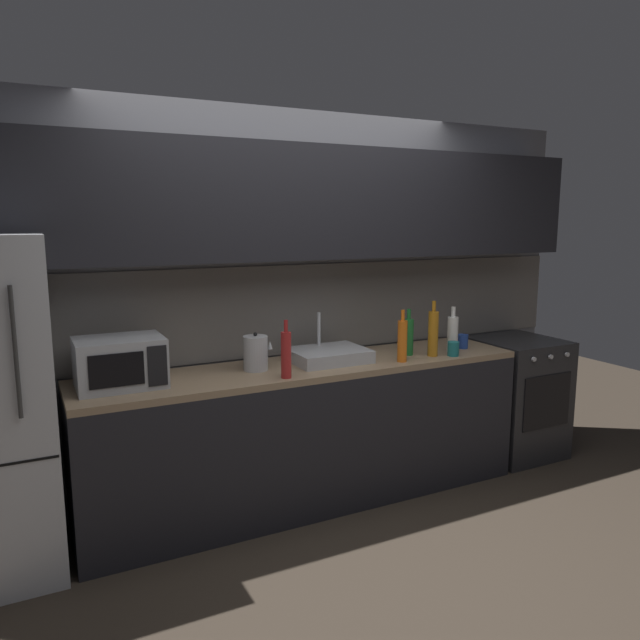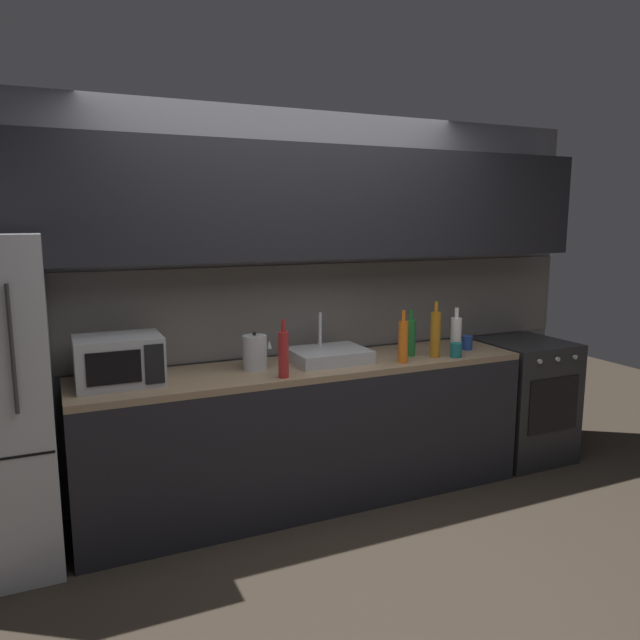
{
  "view_description": "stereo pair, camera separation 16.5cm",
  "coord_description": "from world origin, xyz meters",
  "px_view_note": "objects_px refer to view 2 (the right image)",
  "views": [
    {
      "loc": [
        -1.59,
        -2.39,
        1.8
      ],
      "look_at": [
        0.08,
        0.9,
        1.18
      ],
      "focal_mm": 33.67,
      "sensor_mm": 36.0,
      "label": 1
    },
    {
      "loc": [
        -1.44,
        -2.46,
        1.8
      ],
      "look_at": [
        0.08,
        0.9,
        1.18
      ],
      "focal_mm": 33.67,
      "sensor_mm": 36.0,
      "label": 2
    }
  ],
  "objects_px": {
    "wine_bottle_green": "(410,337)",
    "mug_blue": "(467,343)",
    "oven_range": "(523,399)",
    "kettle": "(255,352)",
    "microwave": "(119,360)",
    "wine_bottle_amber": "(435,334)",
    "wine_bottle_white": "(456,335)",
    "mug_teal": "(456,350)",
    "wine_bottle_orange": "(403,341)",
    "wine_bottle_red": "(283,354)"
  },
  "relations": [
    {
      "from": "microwave",
      "to": "mug_blue",
      "type": "relative_size",
      "value": 4.69
    },
    {
      "from": "wine_bottle_green",
      "to": "wine_bottle_white",
      "type": "height_order",
      "value": "wine_bottle_white"
    },
    {
      "from": "wine_bottle_red",
      "to": "mug_teal",
      "type": "xyz_separation_m",
      "value": [
        1.22,
        0.01,
        -0.09
      ]
    },
    {
      "from": "microwave",
      "to": "wine_bottle_orange",
      "type": "relative_size",
      "value": 1.37
    },
    {
      "from": "wine_bottle_green",
      "to": "wine_bottle_orange",
      "type": "distance_m",
      "value": 0.2
    },
    {
      "from": "oven_range",
      "to": "kettle",
      "type": "relative_size",
      "value": 3.86
    },
    {
      "from": "microwave",
      "to": "wine_bottle_green",
      "type": "relative_size",
      "value": 1.47
    },
    {
      "from": "kettle",
      "to": "wine_bottle_orange",
      "type": "xyz_separation_m",
      "value": [
        0.91,
        -0.22,
        0.03
      ]
    },
    {
      "from": "microwave",
      "to": "mug_blue",
      "type": "distance_m",
      "value": 2.31
    },
    {
      "from": "wine_bottle_green",
      "to": "mug_teal",
      "type": "height_order",
      "value": "wine_bottle_green"
    },
    {
      "from": "oven_range",
      "to": "wine_bottle_white",
      "type": "distance_m",
      "value": 0.94
    },
    {
      "from": "wine_bottle_white",
      "to": "mug_teal",
      "type": "distance_m",
      "value": 0.14
    },
    {
      "from": "wine_bottle_red",
      "to": "wine_bottle_white",
      "type": "xyz_separation_m",
      "value": [
        1.29,
        0.11,
        -0.01
      ]
    },
    {
      "from": "wine_bottle_red",
      "to": "kettle",
      "type": "bearing_deg",
      "value": 109.98
    },
    {
      "from": "oven_range",
      "to": "wine_bottle_white",
      "type": "xyz_separation_m",
      "value": [
        -0.73,
        -0.11,
        0.58
      ]
    },
    {
      "from": "wine_bottle_orange",
      "to": "kettle",
      "type": "bearing_deg",
      "value": 166.54
    },
    {
      "from": "wine_bottle_green",
      "to": "mug_blue",
      "type": "height_order",
      "value": "wine_bottle_green"
    },
    {
      "from": "mug_blue",
      "to": "wine_bottle_amber",
      "type": "bearing_deg",
      "value": -163.62
    },
    {
      "from": "wine_bottle_red",
      "to": "wine_bottle_amber",
      "type": "height_order",
      "value": "wine_bottle_amber"
    },
    {
      "from": "wine_bottle_green",
      "to": "wine_bottle_orange",
      "type": "height_order",
      "value": "wine_bottle_orange"
    },
    {
      "from": "wine_bottle_red",
      "to": "mug_blue",
      "type": "relative_size",
      "value": 3.44
    },
    {
      "from": "oven_range",
      "to": "mug_blue",
      "type": "bearing_deg",
      "value": -175.22
    },
    {
      "from": "wine_bottle_green",
      "to": "wine_bottle_orange",
      "type": "xyz_separation_m",
      "value": [
        -0.15,
        -0.14,
        0.01
      ]
    },
    {
      "from": "wine_bottle_orange",
      "to": "mug_blue",
      "type": "height_order",
      "value": "wine_bottle_orange"
    },
    {
      "from": "wine_bottle_green",
      "to": "wine_bottle_orange",
      "type": "relative_size",
      "value": 0.93
    },
    {
      "from": "wine_bottle_red",
      "to": "mug_blue",
      "type": "height_order",
      "value": "wine_bottle_red"
    },
    {
      "from": "microwave",
      "to": "wine_bottle_green",
      "type": "height_order",
      "value": "wine_bottle_green"
    },
    {
      "from": "wine_bottle_amber",
      "to": "kettle",
      "type": "bearing_deg",
      "value": 171.59
    },
    {
      "from": "wine_bottle_red",
      "to": "wine_bottle_white",
      "type": "bearing_deg",
      "value": 4.8
    },
    {
      "from": "wine_bottle_white",
      "to": "wine_bottle_amber",
      "type": "bearing_deg",
      "value": -169.91
    },
    {
      "from": "microwave",
      "to": "kettle",
      "type": "relative_size",
      "value": 1.97
    },
    {
      "from": "oven_range",
      "to": "wine_bottle_orange",
      "type": "bearing_deg",
      "value": -170.94
    },
    {
      "from": "wine_bottle_white",
      "to": "mug_blue",
      "type": "bearing_deg",
      "value": 24.01
    },
    {
      "from": "wine_bottle_white",
      "to": "mug_teal",
      "type": "bearing_deg",
      "value": -125.58
    },
    {
      "from": "mug_blue",
      "to": "mug_teal",
      "type": "distance_m",
      "value": 0.27
    },
    {
      "from": "wine_bottle_green",
      "to": "mug_blue",
      "type": "bearing_deg",
      "value": 0.1
    },
    {
      "from": "microwave",
      "to": "wine_bottle_green",
      "type": "xyz_separation_m",
      "value": [
        1.84,
        -0.07,
        -0.01
      ]
    },
    {
      "from": "wine_bottle_white",
      "to": "microwave",
      "type": "bearing_deg",
      "value": 176.45
    },
    {
      "from": "kettle",
      "to": "mug_teal",
      "type": "bearing_deg",
      "value": -10.26
    },
    {
      "from": "oven_range",
      "to": "wine_bottle_white",
      "type": "bearing_deg",
      "value": -171.13
    },
    {
      "from": "kettle",
      "to": "wine_bottle_amber",
      "type": "height_order",
      "value": "wine_bottle_amber"
    },
    {
      "from": "wine_bottle_white",
      "to": "wine_bottle_orange",
      "type": "xyz_separation_m",
      "value": [
        -0.47,
        -0.08,
        0.01
      ]
    },
    {
      "from": "wine_bottle_orange",
      "to": "wine_bottle_green",
      "type": "bearing_deg",
      "value": 44.1
    },
    {
      "from": "wine_bottle_red",
      "to": "wine_bottle_amber",
      "type": "relative_size",
      "value": 0.91
    },
    {
      "from": "wine_bottle_amber",
      "to": "wine_bottle_white",
      "type": "bearing_deg",
      "value": 10.09
    },
    {
      "from": "wine_bottle_orange",
      "to": "mug_blue",
      "type": "bearing_deg",
      "value": 13.07
    },
    {
      "from": "oven_range",
      "to": "wine_bottle_amber",
      "type": "xyz_separation_m",
      "value": [
        -0.93,
        -0.15,
        0.61
      ]
    },
    {
      "from": "microwave",
      "to": "mug_blue",
      "type": "height_order",
      "value": "microwave"
    },
    {
      "from": "wine_bottle_amber",
      "to": "oven_range",
      "type": "bearing_deg",
      "value": 9.12
    },
    {
      "from": "wine_bottle_amber",
      "to": "wine_bottle_orange",
      "type": "bearing_deg",
      "value": -171.14
    }
  ]
}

